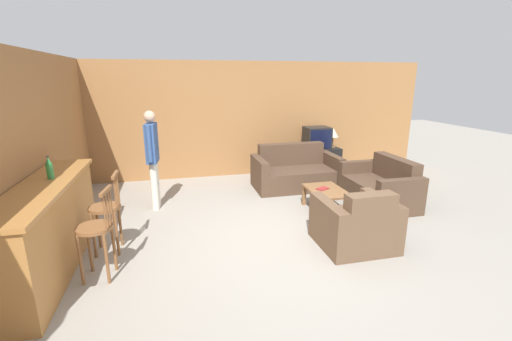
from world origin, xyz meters
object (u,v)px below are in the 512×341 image
object	(u,v)px
loveseat_right	(380,187)
coffee_table	(327,193)
tv_unit	(316,161)
bottle	(49,168)
armchair_near	(356,225)
couch_far	(295,173)
bar_chair_mid	(106,212)
book_on_table	(323,189)
tv	(317,138)
person_by_window	(152,154)
table_lamp	(333,133)
bar_chair_near	(97,233)

from	to	relation	value
loveseat_right	coffee_table	distance (m)	1.14
coffee_table	tv_unit	world-z (taller)	tv_unit
bottle	armchair_near	bearing A→B (deg)	-8.46
couch_far	bottle	bearing A→B (deg)	-151.23
bar_chair_mid	book_on_table	world-z (taller)	bar_chair_mid
bar_chair_mid	tv_unit	size ratio (longest dim) A/B	0.96
armchair_near	bottle	distance (m)	3.92
bar_chair_mid	armchair_near	bearing A→B (deg)	-11.25
tv	loveseat_right	bearing A→B (deg)	-80.70
armchair_near	person_by_window	world-z (taller)	person_by_window
tv_unit	book_on_table	distance (m)	2.40
loveseat_right	person_by_window	world-z (taller)	person_by_window
book_on_table	table_lamp	xyz separation A→B (m)	(1.25, 2.24, 0.56)
coffee_table	person_by_window	distance (m)	3.05
coffee_table	tv	size ratio (longest dim) A/B	1.50
coffee_table	tv_unit	distance (m)	2.41
armchair_near	bottle	bearing A→B (deg)	171.54
armchair_near	bottle	world-z (taller)	bottle
table_lamp	person_by_window	distance (m)	4.28
loveseat_right	bottle	xyz separation A→B (m)	(-5.07, -0.85, 0.90)
loveseat_right	bottle	world-z (taller)	bottle
table_lamp	tv	bearing A→B (deg)	-179.58
tv_unit	table_lamp	bearing A→B (deg)	-0.00
table_lamp	person_by_window	xyz separation A→B (m)	(-4.04, -1.41, 0.01)
table_lamp	coffee_table	bearing A→B (deg)	-117.60
armchair_near	coffee_table	bearing A→B (deg)	82.91
tv_unit	tv	bearing A→B (deg)	-90.00
armchair_near	coffee_table	distance (m)	1.27
bar_chair_mid	coffee_table	world-z (taller)	bar_chair_mid
loveseat_right	book_on_table	xyz separation A→B (m)	(-1.19, -0.10, 0.10)
coffee_table	table_lamp	world-z (taller)	table_lamp
bar_chair_near	couch_far	bearing A→B (deg)	38.82
couch_far	tv	world-z (taller)	tv
bar_chair_near	coffee_table	xyz separation A→B (m)	(3.39, 1.25, -0.22)
bottle	tv_unit	bearing A→B (deg)	32.28
coffee_table	bar_chair_near	bearing A→B (deg)	-159.70
bottle	table_lamp	distance (m)	5.94
couch_far	tv	distance (m)	1.31
couch_far	book_on_table	distance (m)	1.40
bar_chair_mid	tv_unit	bearing A→B (deg)	34.83
tv_unit	bottle	distance (m)	5.66
armchair_near	tv_unit	bearing A→B (deg)	75.12
couch_far	armchair_near	distance (m)	2.70
bottle	book_on_table	size ratio (longest dim) A/B	1.15
book_on_table	couch_far	bearing A→B (deg)	89.34
table_lamp	tv_unit	bearing A→B (deg)	180.00
table_lamp	person_by_window	size ratio (longest dim) A/B	0.27
armchair_near	book_on_table	world-z (taller)	armchair_near
tv_unit	person_by_window	world-z (taller)	person_by_window
bar_chair_near	bottle	bearing A→B (deg)	134.86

